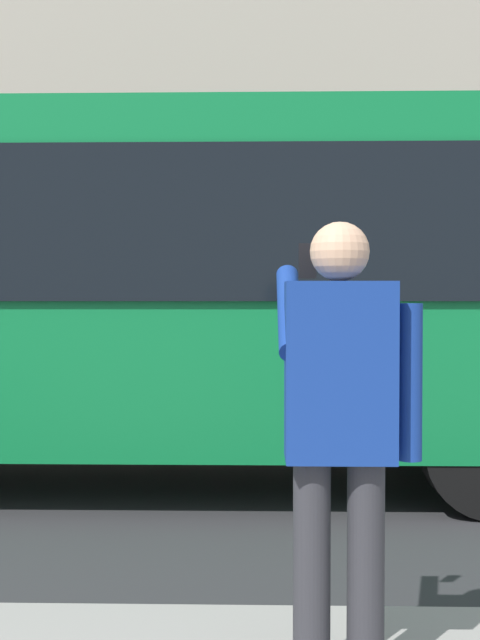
{
  "coord_description": "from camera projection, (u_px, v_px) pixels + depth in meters",
  "views": [
    {
      "loc": [
        0.41,
        7.13,
        1.57
      ],
      "look_at": [
        0.57,
        0.23,
        1.38
      ],
      "focal_mm": 44.59,
      "sensor_mm": 36.0,
      "label": 1
    }
  ],
  "objects": [
    {
      "name": "building_facade_far",
      "position": [
        284.0,
        45.0,
        13.79
      ],
      "size": [
        28.0,
        1.55,
        12.0
      ],
      "color": "#A89E8E",
      "rests_on": "ground_plane"
    },
    {
      "name": "pedestrian_photographer",
      "position": [
        340.0,
        414.0,
        2.94
      ],
      "size": [
        0.53,
        0.52,
        1.7
      ],
      "color": "#2D2D33",
      "rests_on": "sidewalk_curb"
    },
    {
      "name": "red_bus",
      "position": [
        100.0,
        285.0,
        6.8
      ],
      "size": [
        9.05,
        2.54,
        3.08
      ],
      "color": "#0F7238",
      "rests_on": "ground_plane"
    },
    {
      "name": "ground_plane",
      "position": [
        304.0,
        472.0,
        7.16
      ],
      "size": [
        60.0,
        60.0,
        0.0
      ],
      "primitive_type": "plane",
      "color": "#2B2B2D"
    }
  ]
}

